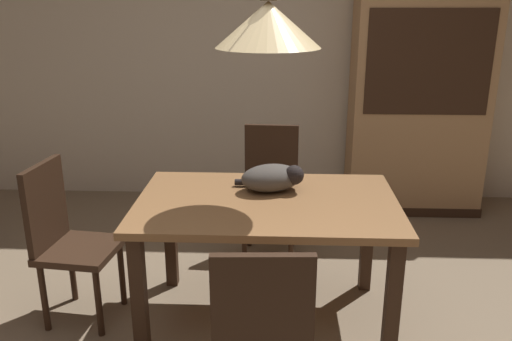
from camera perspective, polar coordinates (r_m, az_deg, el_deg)
back_wall at (r=4.79m, az=0.48°, el=14.17°), size 6.40×0.10×2.90m
dining_table at (r=2.90m, az=1.17°, el=-5.04°), size 1.40×0.90×0.75m
chair_far_back at (r=3.76m, az=1.54°, el=-1.66°), size 0.42×0.42×0.93m
chair_near_front at (r=2.20m, az=0.66°, el=-17.51°), size 0.42×0.42×0.93m
chair_left_side at (r=3.19m, az=-19.68°, el=-6.60°), size 0.44×0.44×0.93m
cat_sleeping at (r=2.97m, az=1.84°, el=-0.77°), size 0.40×0.31×0.16m
pendant_lamp at (r=2.66m, az=1.31°, el=15.41°), size 0.52×0.52×1.30m
hutch_bookcase at (r=4.68m, az=16.87°, el=6.36°), size 1.12×0.45×1.85m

